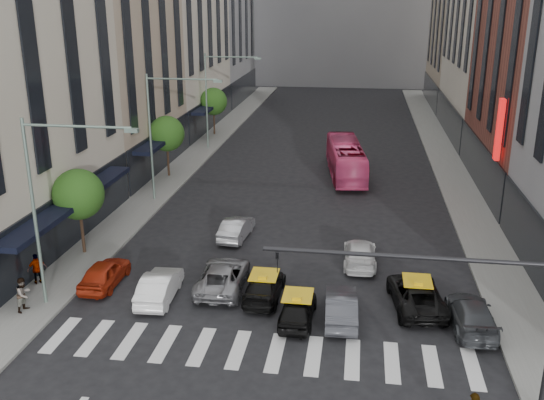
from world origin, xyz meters
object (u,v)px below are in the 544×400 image
at_px(bus, 346,159).
at_px(pedestrian_far, 37,269).
at_px(taxi_left, 264,286).
at_px(streetlamp_far, 216,89).
at_px(streetlamp_mid, 163,121).
at_px(streetlamp_near, 51,190).
at_px(car_white_front, 160,286).
at_px(car_red, 105,273).
at_px(taxi_center, 298,308).
at_px(pedestrian_near, 24,294).

relative_size(bus, pedestrian_far, 6.46).
bearing_deg(taxi_left, streetlamp_far, -71.44).
distance_m(streetlamp_mid, taxi_left, 17.46).
relative_size(streetlamp_near, bus, 0.86).
xyz_separation_m(streetlamp_mid, streetlamp_far, (0.00, 16.00, 0.00)).
height_order(streetlamp_near, streetlamp_far, same).
xyz_separation_m(streetlamp_near, car_white_front, (4.32, 1.41, -5.21)).
bearing_deg(taxi_left, car_red, -0.14).
bearing_deg(taxi_left, taxi_center, 133.87).
height_order(car_red, bus, bus).
xyz_separation_m(taxi_center, bus, (1.39, 24.19, 0.81)).
relative_size(streetlamp_mid, pedestrian_near, 5.37).
distance_m(streetlamp_near, car_red, 5.86).
bearing_deg(pedestrian_near, taxi_left, -63.82).
relative_size(taxi_center, pedestrian_near, 2.27).
relative_size(taxi_left, bus, 0.40).
xyz_separation_m(taxi_left, pedestrian_far, (-11.72, -0.41, 0.35)).
relative_size(streetlamp_far, pedestrian_near, 5.37).
xyz_separation_m(streetlamp_near, taxi_center, (11.27, 0.24, -5.26)).
bearing_deg(streetlamp_near, taxi_center, 1.24).
relative_size(streetlamp_far, car_red, 2.26).
bearing_deg(taxi_center, pedestrian_far, -5.57).
bearing_deg(streetlamp_mid, taxi_center, -54.43).
relative_size(car_white_front, taxi_center, 1.10).
bearing_deg(pedestrian_near, streetlamp_far, 7.30).
xyz_separation_m(pedestrian_near, pedestrian_far, (-0.85, 2.77, -0.03)).
bearing_deg(car_red, taxi_left, 178.88).
xyz_separation_m(streetlamp_far, pedestrian_near, (-1.48, -32.92, -4.92)).
distance_m(taxi_center, pedestrian_far, 13.70).
bearing_deg(streetlamp_near, streetlamp_far, 90.00).
distance_m(taxi_left, pedestrian_far, 11.74).
bearing_deg(taxi_center, car_red, -10.92).
bearing_deg(streetlamp_near, car_white_front, 18.08).
relative_size(streetlamp_mid, bus, 0.86).
xyz_separation_m(streetlamp_near, bus, (12.66, 24.43, -4.45)).
bearing_deg(bus, streetlamp_near, 55.17).
bearing_deg(pedestrian_near, car_white_front, -58.27).
height_order(streetlamp_far, pedestrian_near, streetlamp_far).
xyz_separation_m(taxi_left, taxi_center, (1.87, -2.02, 0.04)).
xyz_separation_m(taxi_left, bus, (3.26, 22.17, 0.85)).
bearing_deg(taxi_left, car_white_front, 10.57).
relative_size(taxi_center, bus, 0.36).
relative_size(car_red, car_white_front, 0.95).
bearing_deg(car_white_front, streetlamp_near, 15.07).
bearing_deg(streetlamp_near, taxi_left, 13.54).
distance_m(car_white_front, taxi_center, 7.05).
bearing_deg(streetlamp_mid, streetlamp_near, -90.00).
bearing_deg(car_white_front, taxi_left, -173.47).
height_order(taxi_left, pedestrian_far, pedestrian_far).
height_order(streetlamp_far, taxi_left, streetlamp_far).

